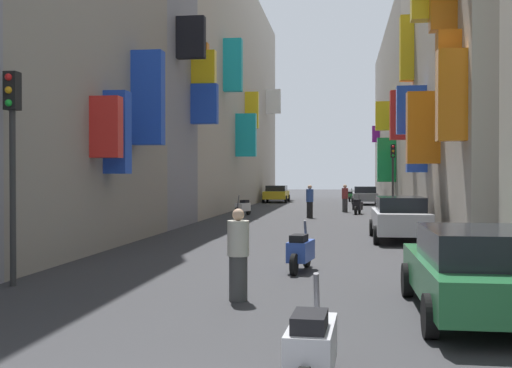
# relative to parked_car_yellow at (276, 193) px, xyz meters

# --- Properties ---
(ground_plane) EXTENTS (140.00, 140.00, 0.00)m
(ground_plane) POSITION_rel_parked_car_yellow_xyz_m (3.67, -18.67, -0.74)
(ground_plane) COLOR #2D2D30
(building_left_mid_b) EXTENTS (7.20, 5.16, 16.06)m
(building_left_mid_b) POSITION_rel_parked_car_yellow_xyz_m (-4.30, -25.49, 7.28)
(building_left_mid_b) COLOR gray
(building_left_mid_b) RESTS_ON ground
(building_left_mid_c) EXTENTS (7.33, 34.24, 16.49)m
(building_left_mid_c) POSITION_rel_parked_car_yellow_xyz_m (-4.33, -5.80, 7.50)
(building_left_mid_c) COLOR #B2A899
(building_left_mid_c) RESTS_ON ground
(building_right_mid_c) EXTENTS (7.13, 15.52, 17.92)m
(building_right_mid_c) POSITION_rel_parked_car_yellow_xyz_m (11.66, -23.85, 8.20)
(building_right_mid_c) COLOR #9E9384
(building_right_mid_c) RESTS_ON ground
(building_right_far) EXTENTS (7.12, 27.41, 13.29)m
(building_right_far) POSITION_rel_parked_car_yellow_xyz_m (11.66, -2.39, 5.90)
(building_right_far) COLOR gray
(building_right_far) RESTS_ON ground
(parked_car_yellow) EXTENTS (2.01, 4.06, 1.39)m
(parked_car_yellow) POSITION_rel_parked_car_yellow_xyz_m (0.00, 0.00, 0.00)
(parked_car_yellow) COLOR gold
(parked_car_yellow) RESTS_ON ground
(parked_car_grey) EXTENTS (1.98, 4.00, 1.39)m
(parked_car_grey) POSITION_rel_parked_car_yellow_xyz_m (7.15, -3.34, -0.00)
(parked_car_grey) COLOR slate
(parked_car_grey) RESTS_ON ground
(parked_car_green) EXTENTS (2.02, 4.45, 1.37)m
(parked_car_green) POSITION_rel_parked_car_yellow_xyz_m (7.54, -41.90, -0.01)
(parked_car_green) COLOR #236638
(parked_car_green) RESTS_ON ground
(parked_car_silver) EXTENTS (1.87, 4.38, 1.47)m
(parked_car_silver) POSITION_rel_parked_car_yellow_xyz_m (7.37, -30.33, 0.04)
(parked_car_silver) COLOR #B7B7BC
(parked_car_silver) RESTS_ON ground
(scooter_black) EXTENTS (0.63, 1.78, 1.13)m
(scooter_black) POSITION_rel_parked_car_yellow_xyz_m (6.32, -15.71, -0.28)
(scooter_black) COLOR black
(scooter_black) RESTS_ON ground
(scooter_white) EXTENTS (0.75, 1.80, 1.13)m
(scooter_white) POSITION_rel_parked_car_yellow_xyz_m (0.04, -17.94, -0.28)
(scooter_white) COLOR silver
(scooter_white) RESTS_ON ground
(scooter_silver) EXTENTS (0.49, 1.93, 1.13)m
(scooter_silver) POSITION_rel_parked_car_yellow_xyz_m (5.17, -45.64, -0.28)
(scooter_silver) COLOR #ADADB2
(scooter_silver) RESTS_ON ground
(scooter_green) EXTENTS (0.63, 1.95, 1.13)m
(scooter_green) POSITION_rel_parked_car_yellow_xyz_m (6.17, 2.38, -0.28)
(scooter_green) COLOR #287F3D
(scooter_green) RESTS_ON ground
(scooter_blue) EXTENTS (0.60, 1.80, 1.13)m
(scooter_blue) POSITION_rel_parked_car_yellow_xyz_m (4.53, -37.65, -0.28)
(scooter_blue) COLOR #2D4CAD
(scooter_blue) RESTS_ON ground
(pedestrian_crossing) EXTENTS (0.52, 0.52, 1.60)m
(pedestrian_crossing) POSITION_rel_parked_car_yellow_xyz_m (3.68, -41.14, 0.05)
(pedestrian_crossing) COLOR #3B3B3B
(pedestrian_crossing) RESTS_ON ground
(pedestrian_near_left) EXTENTS (0.52, 0.52, 1.72)m
(pedestrian_near_left) POSITION_rel_parked_car_yellow_xyz_m (3.79, -19.45, 0.12)
(pedestrian_near_left) COLOR black
(pedestrian_near_left) RESTS_ON ground
(pedestrian_near_right) EXTENTS (0.41, 0.41, 1.67)m
(pedestrian_near_right) POSITION_rel_parked_car_yellow_xyz_m (5.61, -13.83, 0.09)
(pedestrian_near_right) COLOR #373737
(pedestrian_near_right) RESTS_ON ground
(traffic_light_near_corner) EXTENTS (0.26, 0.34, 4.21)m
(traffic_light_near_corner) POSITION_rel_parked_car_yellow_xyz_m (-0.95, -40.34, 2.13)
(traffic_light_near_corner) COLOR #2D2D2D
(traffic_light_near_corner) RESTS_ON ground
(traffic_light_far_corner) EXTENTS (0.26, 0.34, 3.96)m
(traffic_light_far_corner) POSITION_rel_parked_car_yellow_xyz_m (8.28, -15.76, 1.97)
(traffic_light_far_corner) COLOR #2D2D2D
(traffic_light_far_corner) RESTS_ON ground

